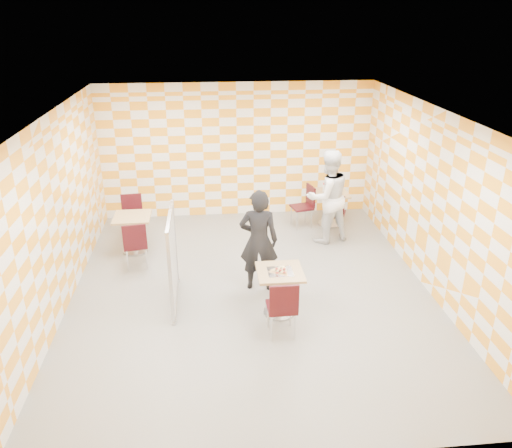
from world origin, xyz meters
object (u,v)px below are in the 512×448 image
(chair_second_side, at_px, (306,203))
(soda_bottle, at_px, (335,187))
(main_table, at_px, (280,285))
(second_table, at_px, (331,203))
(partition, at_px, (173,259))
(chair_main_front, at_px, (283,305))
(man_dark, at_px, (259,241))
(empty_table, at_px, (133,227))
(chair_empty_near, at_px, (135,242))
(chair_second_front, at_px, (334,211))
(sport_bottle, at_px, (324,188))
(man_white, at_px, (328,197))
(chair_empty_far, at_px, (132,213))

(chair_second_side, height_order, soda_bottle, soda_bottle)
(main_table, relative_size, second_table, 1.00)
(chair_second_side, relative_size, partition, 0.60)
(chair_main_front, bearing_deg, man_dark, 97.62)
(empty_table, bearing_deg, chair_empty_near, -80.15)
(chair_main_front, xyz_separation_m, partition, (-1.59, 1.11, 0.25))
(main_table, relative_size, chair_second_side, 0.81)
(chair_second_side, bearing_deg, chair_second_front, -46.39)
(sport_bottle, bearing_deg, man_white, -98.27)
(empty_table, height_order, man_white, man_white)
(empty_table, distance_m, chair_second_front, 4.10)
(empty_table, relative_size, chair_empty_far, 0.81)
(second_table, relative_size, chair_second_front, 0.81)
(sport_bottle, bearing_deg, chair_empty_far, -175.35)
(chair_second_side, height_order, partition, partition)
(chair_empty_near, distance_m, man_dark, 2.35)
(chair_second_side, bearing_deg, soda_bottle, 9.47)
(empty_table, height_order, chair_main_front, chair_main_front)
(chair_empty_far, xyz_separation_m, sport_bottle, (4.09, 0.33, 0.29))
(empty_table, distance_m, man_white, 3.89)
(chair_empty_near, bearing_deg, second_table, 22.84)
(empty_table, distance_m, chair_empty_far, 0.67)
(main_table, distance_m, partition, 1.74)
(second_table, xyz_separation_m, sport_bottle, (-0.16, 0.06, 0.33))
(chair_empty_near, height_order, man_dark, man_dark)
(partition, bearing_deg, empty_table, 114.27)
(second_table, distance_m, chair_second_front, 0.57)
(chair_empty_near, distance_m, partition, 1.45)
(chair_second_side, bearing_deg, sport_bottle, 13.60)
(chair_empty_near, bearing_deg, chair_main_front, -44.68)
(partition, bearing_deg, second_table, 41.66)
(second_table, distance_m, chair_empty_far, 4.25)
(chair_second_front, height_order, partition, partition)
(chair_second_front, xyz_separation_m, sport_bottle, (-0.10, 0.63, 0.29))
(chair_empty_far, height_order, partition, partition)
(second_table, distance_m, chair_empty_near, 4.36)
(chair_second_front, xyz_separation_m, chair_empty_near, (-3.95, -1.12, 0.00))
(chair_main_front, height_order, chair_second_side, same)
(chair_empty_far, height_order, soda_bottle, soda_bottle)
(chair_second_side, distance_m, chair_empty_near, 3.82)
(man_dark, xyz_separation_m, soda_bottle, (1.95, 2.64, -0.03))
(main_table, bearing_deg, soda_bottle, 63.75)
(chair_main_front, relative_size, chair_second_front, 1.00)
(empty_table, xyz_separation_m, soda_bottle, (4.23, 1.01, 0.34))
(main_table, xyz_separation_m, chair_second_front, (1.56, 2.82, 0.04))
(chair_second_side, bearing_deg, second_table, 3.86)
(man_white, bearing_deg, chair_second_side, -86.86)
(empty_table, relative_size, chair_empty_near, 0.81)
(empty_table, xyz_separation_m, man_dark, (2.29, -1.63, 0.38))
(man_white, bearing_deg, sport_bottle, -115.34)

